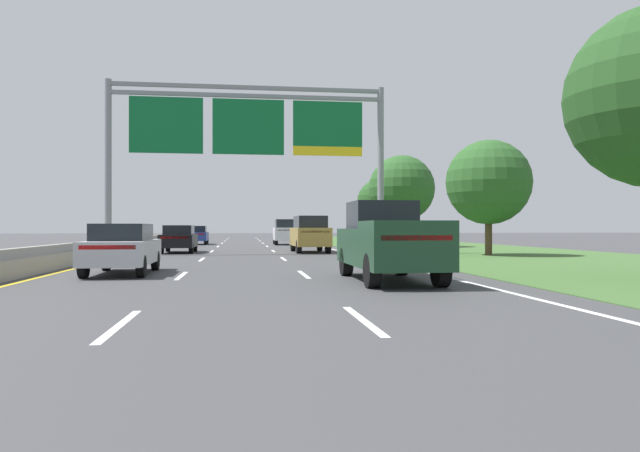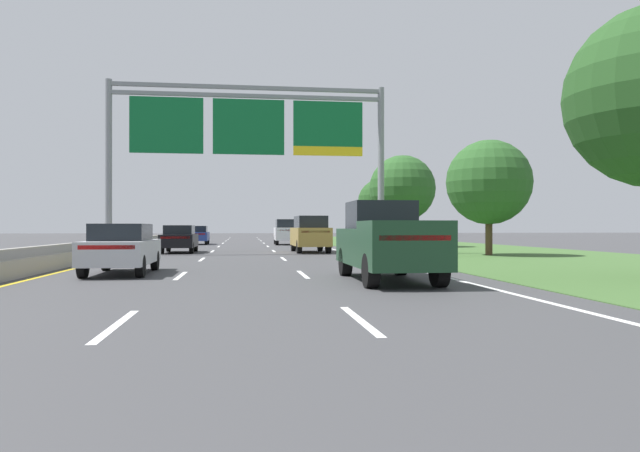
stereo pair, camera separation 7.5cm
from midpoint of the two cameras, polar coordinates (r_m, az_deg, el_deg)
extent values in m
plane|color=#3D3D3F|center=(33.63, -7.38, -2.61)|extent=(220.00, 220.00, 0.00)
cube|color=white|center=(9.40, -18.88, -9.05)|extent=(0.14, 3.00, 0.01)
cube|color=white|center=(18.25, -13.22, -4.70)|extent=(0.14, 3.00, 0.01)
cube|color=white|center=(27.20, -11.29, -3.19)|extent=(0.14, 3.00, 0.01)
cube|color=white|center=(36.17, -10.32, -2.42)|extent=(0.14, 3.00, 0.01)
cube|color=white|center=(45.16, -9.73, -1.96)|extent=(0.14, 3.00, 0.01)
cube|color=white|center=(54.15, -9.34, -1.66)|extent=(0.14, 3.00, 0.01)
cube|color=white|center=(63.14, -9.06, -1.44)|extent=(0.14, 3.00, 0.01)
cube|color=white|center=(72.13, -8.85, -1.27)|extent=(0.14, 3.00, 0.01)
cube|color=white|center=(81.13, -8.69, -1.14)|extent=(0.14, 3.00, 0.01)
cube|color=white|center=(9.40, 4.12, -9.06)|extent=(0.14, 3.00, 0.01)
cube|color=white|center=(18.25, -1.54, -4.70)|extent=(0.14, 3.00, 0.01)
cube|color=white|center=(27.20, -3.48, -3.19)|extent=(0.14, 3.00, 0.01)
cube|color=white|center=(36.17, -4.45, -2.43)|extent=(0.14, 3.00, 0.01)
cube|color=white|center=(45.16, -5.03, -1.96)|extent=(0.14, 3.00, 0.01)
cube|color=white|center=(54.15, -5.42, -1.66)|extent=(0.14, 3.00, 0.01)
cube|color=white|center=(63.14, -5.70, -1.44)|extent=(0.14, 3.00, 0.01)
cube|color=white|center=(72.13, -5.91, -1.27)|extent=(0.14, 3.00, 0.01)
cube|color=white|center=(81.13, -6.07, -1.14)|extent=(0.14, 3.00, 0.01)
cube|color=white|center=(34.14, 2.58, -2.56)|extent=(0.16, 106.00, 0.01)
cube|color=gold|center=(34.14, -17.34, -2.56)|extent=(0.16, 106.00, 0.01)
cube|color=#3D602D|center=(36.41, 15.17, -2.40)|extent=(14.00, 110.00, 0.02)
cube|color=#99968E|center=(34.26, -18.50, -2.10)|extent=(0.60, 110.00, 0.55)
cube|color=#99968E|center=(34.25, -18.50, -1.39)|extent=(0.25, 110.00, 0.30)
cylinder|color=gray|center=(33.11, -19.73, 5.40)|extent=(0.36, 0.36, 9.28)
cylinder|color=gray|center=(33.25, 5.98, 5.37)|extent=(0.36, 0.36, 9.28)
cube|color=gray|center=(33.08, -6.84, 13.15)|extent=(14.70, 0.24, 0.20)
cube|color=gray|center=(32.98, -6.84, 12.39)|extent=(14.70, 0.24, 0.20)
cube|color=#0C602D|center=(32.72, -14.56, 9.43)|extent=(3.83, 0.12, 2.98)
cube|color=#0C602D|center=(32.48, -6.84, 9.50)|extent=(3.83, 0.12, 2.98)
cube|color=#0C602D|center=(32.85, 0.85, 9.83)|extent=(3.83, 0.12, 2.48)
cube|color=yellow|center=(32.62, 0.85, 7.25)|extent=(3.83, 0.12, 0.50)
cube|color=#193D23|center=(16.16, 6.67, -2.04)|extent=(2.03, 5.41, 1.00)
cube|color=black|center=(16.98, 5.99, 1.05)|extent=(1.73, 1.91, 0.78)
cube|color=#B21414|center=(13.58, 9.33, -1.14)|extent=(1.68, 0.09, 0.12)
cube|color=#193D23|center=(14.48, 8.29, 0.11)|extent=(2.01, 1.95, 0.20)
cylinder|color=black|center=(17.81, 2.60, -3.48)|extent=(0.30, 0.84, 0.84)
cylinder|color=black|center=(18.17, 7.90, -3.41)|extent=(0.30, 0.84, 0.84)
cylinder|color=black|center=(14.21, 5.09, -4.33)|extent=(0.30, 0.84, 0.84)
cylinder|color=black|center=(14.66, 11.62, -4.20)|extent=(0.30, 0.84, 0.84)
cube|color=navy|center=(50.91, -11.73, -0.98)|extent=(1.86, 4.42, 0.72)
cube|color=black|center=(50.85, -11.74, -0.28)|extent=(1.59, 2.31, 0.52)
cube|color=#B21414|center=(48.75, -11.90, -0.77)|extent=(1.53, 0.09, 0.12)
cylinder|color=black|center=(52.47, -12.50, -1.35)|extent=(0.23, 0.66, 0.66)
cylinder|color=black|center=(52.36, -10.75, -1.35)|extent=(0.23, 0.66, 0.66)
cylinder|color=black|center=(49.49, -12.77, -1.42)|extent=(0.23, 0.66, 0.66)
cylinder|color=black|center=(49.38, -10.92, -1.43)|extent=(0.23, 0.66, 0.66)
cube|color=black|center=(34.76, -13.38, -1.39)|extent=(1.83, 4.40, 0.72)
cube|color=black|center=(34.70, -13.39, -0.36)|extent=(1.57, 2.30, 0.52)
cube|color=#B21414|center=(32.60, -13.77, -1.09)|extent=(1.53, 0.08, 0.12)
cylinder|color=black|center=(36.34, -14.39, -1.90)|extent=(0.22, 0.66, 0.66)
cylinder|color=black|center=(36.18, -11.88, -1.91)|extent=(0.22, 0.66, 0.66)
cylinder|color=black|center=(33.37, -15.01, -2.06)|extent=(0.22, 0.66, 0.66)
cylinder|color=black|center=(33.20, -12.27, -2.07)|extent=(0.22, 0.66, 0.66)
cube|color=#A38438|center=(34.37, -0.90, -1.04)|extent=(1.98, 4.73, 1.05)
cube|color=black|center=(34.21, -0.87, 0.40)|extent=(1.68, 3.03, 0.68)
cube|color=#B21414|center=(32.07, -0.37, -0.55)|extent=(1.60, 0.11, 0.12)
cylinder|color=black|center=(35.87, -2.53, -1.84)|extent=(0.27, 0.76, 0.76)
cylinder|color=black|center=(36.07, 0.06, -1.83)|extent=(0.27, 0.76, 0.76)
cylinder|color=black|center=(32.70, -1.96, -2.01)|extent=(0.27, 0.76, 0.76)
cylinder|color=black|center=(32.92, 0.88, -2.00)|extent=(0.27, 0.76, 0.76)
cube|color=#B2B5BA|center=(19.46, -18.51, -2.39)|extent=(1.86, 4.42, 0.72)
cube|color=black|center=(19.39, -18.54, -0.56)|extent=(1.59, 2.31, 0.52)
cube|color=#B21414|center=(17.33, -19.83, -1.95)|extent=(1.53, 0.09, 0.12)
cylinder|color=black|center=(21.10, -19.91, -3.19)|extent=(0.23, 0.66, 0.66)
cylinder|color=black|center=(20.82, -15.59, -3.23)|extent=(0.23, 0.66, 0.66)
cylinder|color=black|center=(18.19, -21.87, -3.68)|extent=(0.23, 0.66, 0.66)
cylinder|color=black|center=(17.87, -16.87, -3.75)|extent=(0.23, 0.66, 0.66)
cube|color=silver|center=(49.45, -3.27, -0.76)|extent=(1.97, 4.73, 1.05)
cube|color=black|center=(49.30, -3.26, 0.24)|extent=(1.68, 3.02, 0.68)
cube|color=#B21414|center=(47.14, -3.11, -0.41)|extent=(1.60, 0.10, 0.12)
cylinder|color=black|center=(51.01, -4.29, -1.33)|extent=(0.27, 0.76, 0.76)
cylinder|color=black|center=(51.10, -2.45, -1.33)|extent=(0.27, 0.76, 0.76)
cylinder|color=black|center=(47.82, -4.14, -1.41)|extent=(0.27, 0.76, 0.76)
cylinder|color=black|center=(47.92, -2.18, -1.41)|extent=(0.27, 0.76, 0.76)
cylinder|color=#4C3823|center=(31.70, 16.09, -0.91)|extent=(0.36, 0.36, 2.04)
sphere|color=#285623|center=(31.79, 16.09, 4.10)|extent=(4.39, 4.39, 4.39)
cylinder|color=#4C3823|center=(44.25, 8.03, -0.46)|extent=(0.36, 0.36, 2.40)
sphere|color=#285623|center=(44.34, 8.02, 3.64)|extent=(4.92, 4.92, 4.92)
cylinder|color=#4C3823|center=(60.13, 5.91, -0.45)|extent=(0.36, 0.36, 2.22)
sphere|color=#234C1E|center=(60.19, 5.91, 2.36)|extent=(4.60, 4.60, 4.60)
camera|label=1|loc=(0.04, -89.92, 0.00)|focal=33.06mm
camera|label=2|loc=(0.04, 90.08, 0.00)|focal=33.06mm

